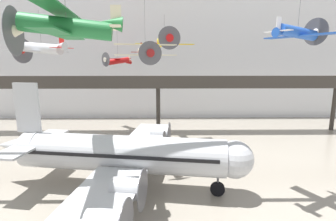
{
  "coord_description": "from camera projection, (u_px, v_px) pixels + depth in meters",
  "views": [
    {
      "loc": [
        1.04,
        -12.53,
        12.17
      ],
      "look_at": [
        1.36,
        9.82,
        7.76
      ],
      "focal_mm": 28.0,
      "sensor_mm": 36.0,
      "label": 1
    }
  ],
  "objects": [
    {
      "name": "hangar_back_wall",
      "position": [
        159.0,
        58.0,
        54.18
      ],
      "size": [
        140.0,
        3.0,
        24.65
      ],
      "color": "silver",
      "rests_on": "ground"
    },
    {
      "name": "mezzanine_walkway",
      "position": [
        158.0,
        85.0,
        42.91
      ],
      "size": [
        110.0,
        3.2,
        9.56
      ],
      "color": "#38332D",
      "rests_on": "ground"
    },
    {
      "name": "airliner_silver_main",
      "position": [
        120.0,
        154.0,
        24.26
      ],
      "size": [
        24.5,
        28.15,
        10.01
      ],
      "rotation": [
        0.0,
        0.0,
        -0.15
      ],
      "color": "#B7BABF",
      "rests_on": "ground"
    },
    {
      "name": "suspended_plane_yellow_lowwing",
      "position": [
        164.0,
        42.0,
        38.15
      ],
      "size": [
        8.69,
        7.2,
        5.01
      ],
      "rotation": [
        0.0,
        0.0,
        4.93
      ],
      "color": "yellow"
    },
    {
      "name": "suspended_plane_red_highwing",
      "position": [
        118.0,
        61.0,
        44.67
      ],
      "size": [
        5.53,
        5.53,
        7.45
      ],
      "rotation": [
        0.0,
        0.0,
        3.93
      ],
      "color": "red"
    },
    {
      "name": "suspended_plane_blue_trainer",
      "position": [
        298.0,
        33.0,
        20.62
      ],
      "size": [
        5.31,
        5.96,
        5.15
      ],
      "rotation": [
        0.0,
        0.0,
        0.49
      ],
      "color": "#1E4CAD"
    },
    {
      "name": "suspended_plane_green_biplane",
      "position": [
        66.0,
        26.0,
        18.51
      ],
      "size": [
        7.88,
        9.64,
        6.08
      ],
      "rotation": [
        0.0,
        0.0,
        3.26
      ],
      "color": "#1E6B33"
    },
    {
      "name": "suspended_plane_silver_racer",
      "position": [
        42.0,
        48.0,
        35.19
      ],
      "size": [
        8.29,
        9.57,
        6.85
      ],
      "rotation": [
        0.0,
        0.0,
        2.75
      ],
      "color": "silver"
    },
    {
      "name": "suspended_plane_cream_biplane",
      "position": [
        145.0,
        51.0,
        27.48
      ],
      "size": [
        6.51,
        5.45,
        6.85
      ],
      "rotation": [
        0.0,
        0.0,
        4.98
      ],
      "color": "beige"
    }
  ]
}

